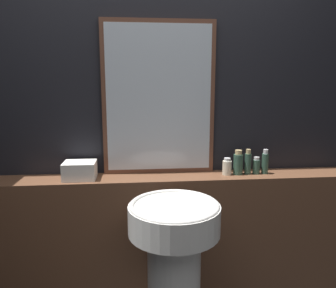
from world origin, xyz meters
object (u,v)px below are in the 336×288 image
object	(u,v)px
pedestal_sink	(174,276)
lotion_bottle	(248,163)
body_wash_bottle	(256,166)
hand_soap_bottle	(265,162)
conditioner_bottle	(238,163)
mirror	(159,99)
towel_stack	(80,170)
shampoo_bottle	(227,167)

from	to	relation	value
pedestal_sink	lotion_bottle	distance (m)	0.78
body_wash_bottle	hand_soap_bottle	distance (m)	0.06
pedestal_sink	conditioner_bottle	size ratio (longest dim) A/B	6.42
body_wash_bottle	mirror	bearing A→B (deg)	171.26
towel_stack	body_wash_bottle	size ratio (longest dim) A/B	1.74
towel_stack	conditioner_bottle	bearing A→B (deg)	0.00
pedestal_sink	body_wash_bottle	size ratio (longest dim) A/B	9.18
shampoo_bottle	conditioner_bottle	world-z (taller)	conditioner_bottle
shampoo_bottle	conditioner_bottle	xyz separation A→B (m)	(0.07, 0.00, 0.02)
pedestal_sink	hand_soap_bottle	world-z (taller)	hand_soap_bottle
lotion_bottle	body_wash_bottle	xyz separation A→B (m)	(0.05, -0.00, -0.02)
body_wash_bottle	lotion_bottle	bearing A→B (deg)	180.00
towel_stack	lotion_bottle	size ratio (longest dim) A/B	1.19
pedestal_sink	towel_stack	xyz separation A→B (m)	(-0.49, 0.41, 0.43)
shampoo_bottle	hand_soap_bottle	distance (m)	0.23
towel_stack	body_wash_bottle	world-z (taller)	body_wash_bottle
pedestal_sink	mirror	bearing A→B (deg)	93.99
lotion_bottle	hand_soap_bottle	bearing A→B (deg)	-0.00
mirror	hand_soap_bottle	world-z (taller)	mirror
pedestal_sink	towel_stack	bearing A→B (deg)	140.34
shampoo_bottle	hand_soap_bottle	size ratio (longest dim) A/B	0.68
pedestal_sink	mirror	xyz separation A→B (m)	(-0.03, 0.49, 0.83)
towel_stack	conditioner_bottle	world-z (taller)	conditioner_bottle
conditioner_bottle	lotion_bottle	world-z (taller)	lotion_bottle
conditioner_bottle	lotion_bottle	bearing A→B (deg)	0.00
lotion_bottle	pedestal_sink	bearing A→B (deg)	-140.10
mirror	hand_soap_bottle	distance (m)	0.74
mirror	shampoo_bottle	size ratio (longest dim) A/B	8.82
towel_stack	hand_soap_bottle	bearing A→B (deg)	0.00
body_wash_bottle	pedestal_sink	bearing A→B (deg)	-142.97
pedestal_sink	lotion_bottle	xyz separation A→B (m)	(0.49, 0.41, 0.45)
lotion_bottle	mirror	bearing A→B (deg)	170.39
conditioner_bottle	lotion_bottle	xyz separation A→B (m)	(0.06, 0.00, 0.00)
pedestal_sink	conditioner_bottle	world-z (taller)	conditioner_bottle
conditioner_bottle	lotion_bottle	size ratio (longest dim) A/B	0.98
lotion_bottle	hand_soap_bottle	world-z (taller)	lotion_bottle
pedestal_sink	body_wash_bottle	bearing A→B (deg)	37.03
towel_stack	lotion_bottle	distance (m)	0.98
towel_stack	lotion_bottle	xyz separation A→B (m)	(0.98, 0.00, 0.02)
mirror	shampoo_bottle	bearing A→B (deg)	-12.58
hand_soap_bottle	lotion_bottle	bearing A→B (deg)	180.00
mirror	body_wash_bottle	bearing A→B (deg)	-8.74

